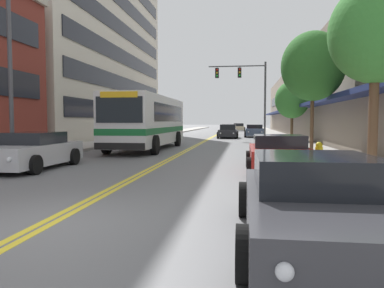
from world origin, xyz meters
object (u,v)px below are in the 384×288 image
Objects in this scene: car_beige_moving_third at (239,127)px; street_tree_right_far at (292,100)px; car_slate_blue_parked_right_far at (254,131)px; street_tree_right_near at (376,33)px; car_black_parked_left_near at (166,133)px; car_champagne_moving_second at (228,130)px; car_red_parked_right_mid at (279,155)px; car_dark_grey_parked_right_foreground at (315,203)px; street_lamp_left_near at (17,24)px; fire_hydrant at (319,153)px; traffic_signal_mast at (247,85)px; car_silver_parked_left_far at (31,151)px; street_tree_right_mid at (313,66)px; city_bus at (149,120)px; car_charcoal_moving_lead at (228,132)px.

street_tree_right_far is at bearing -82.10° from car_beige_moving_third.
car_slate_blue_parked_right_far is 10.03m from street_tree_right_far.
car_black_parked_left_near is at bearing 114.24° from street_tree_right_near.
street_tree_right_near reaches higher than car_slate_blue_parked_right_far.
car_red_parked_right_mid is at bearing -84.82° from car_champagne_moving_second.
car_beige_moving_third is 53.98m from street_tree_right_near.
car_slate_blue_parked_right_far is at bearing 89.75° from car_dark_grey_parked_right_foreground.
fire_hydrant is at bearing 5.20° from street_lamp_left_near.
traffic_signal_mast is 21.92m from fire_hydrant.
car_dark_grey_parked_right_foreground is at bearing -91.45° from car_red_parked_right_mid.
car_red_parked_right_mid is 0.92× the size of car_beige_moving_third.
street_lamp_left_near is (-0.69, 0.41, 4.63)m from car_silver_parked_left_far.
car_champagne_moving_second is at bearing 100.47° from traffic_signal_mast.
car_black_parked_left_near is 27.47m from street_tree_right_near.
street_tree_right_far is (3.62, -4.13, -1.62)m from traffic_signal_mast.
street_tree_right_mid is at bearing -92.18° from street_tree_right_far.
street_tree_right_mid is (4.25, -45.32, 3.85)m from car_beige_moving_third.
street_lamp_left_near is at bearing -110.82° from traffic_signal_mast.
city_bus is 10.25m from street_lamp_left_near.
car_beige_moving_third is 30.04m from traffic_signal_mast.
street_lamp_left_near is (-6.70, -24.70, 4.63)m from car_charcoal_moving_lead.
traffic_signal_mast reaches higher than car_silver_parked_left_far.
street_tree_right_mid is 1.27× the size of street_tree_right_far.
car_silver_parked_left_far reaches higher than car_red_parked_right_mid.
car_charcoal_moving_lead reaches higher than car_slate_blue_parked_right_far.
car_dark_grey_parked_right_foreground is 1.01× the size of car_beige_moving_third.
street_tree_right_far is (11.41, 18.59, 2.79)m from car_silver_parked_left_far.
city_bus reaches higher than car_charcoal_moving_lead.
car_dark_grey_parked_right_foreground is 0.94× the size of car_champagne_moving_second.
car_charcoal_moving_lead reaches higher than car_red_parked_right_mid.
street_tree_right_far reaches higher than car_silver_parked_left_far.
street_lamp_left_near is at bearing 149.08° from car_silver_parked_left_far.
car_slate_blue_parked_right_far is at bearing 93.32° from fire_hydrant.
car_black_parked_left_near is 9.01m from traffic_signal_mast.
traffic_signal_mast reaches higher than car_champagne_moving_second.
fire_hydrant is (1.50, 1.11, -0.03)m from car_red_parked_right_mid.
street_lamp_left_near is 12.05m from street_tree_right_near.
car_dark_grey_parked_right_foreground is (8.54, -30.70, 0.01)m from car_black_parked_left_near.
car_charcoal_moving_lead is (-2.70, -2.73, -0.01)m from car_slate_blue_parked_right_far.
traffic_signal_mast is at bearing -6.21° from car_black_parked_left_near.
car_dark_grey_parked_right_foreground is at bearing -96.34° from street_tree_right_far.
car_red_parked_right_mid is 22.89m from traffic_signal_mast.
car_red_parked_right_mid is at bearing 147.63° from street_tree_right_near.
car_black_parked_left_near is 0.96× the size of car_champagne_moving_second.
street_tree_right_far is (0.22, 19.85, -0.76)m from street_tree_right_near.
street_tree_right_near reaches higher than car_black_parked_left_near.
traffic_signal_mast is 1.50× the size of street_tree_right_far.
car_dark_grey_parked_right_foreground is (8.56, -7.12, -0.05)m from car_silver_parked_left_far.
street_tree_right_near is at bearing -85.12° from car_slate_blue_parked_right_far.
car_black_parked_left_near is at bearing -153.85° from car_slate_blue_parked_right_far.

